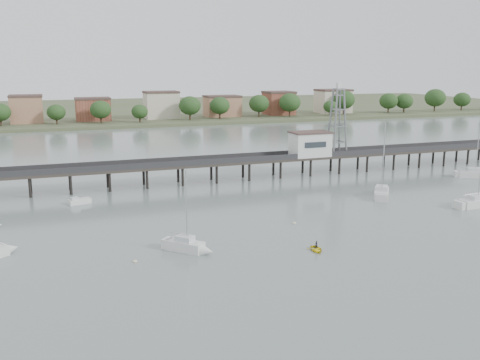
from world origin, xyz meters
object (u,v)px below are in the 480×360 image
at_px(white_tender, 79,201).
at_px(yellow_dinghy, 316,251).
at_px(pier, 197,164).
at_px(sailboat_f, 191,247).
at_px(lattice_tower, 337,122).
at_px(sailboat_e, 479,174).
at_px(sailboat_c, 382,192).

bearing_deg(white_tender, yellow_dinghy, -69.39).
xyz_separation_m(pier, yellow_dinghy, (3.56, -44.08, -3.79)).
distance_m(pier, sailboat_f, 41.01).
height_order(lattice_tower, sailboat_f, lattice_tower).
distance_m(sailboat_e, yellow_dinghy, 61.11).
relative_size(pier, yellow_dinghy, 54.98).
relative_size(sailboat_e, sailboat_c, 0.96).
xyz_separation_m(pier, lattice_tower, (31.50, 0.00, 7.31)).
xyz_separation_m(sailboat_c, sailboat_f, (-40.23, -17.69, 0.02)).
bearing_deg(sailboat_c, lattice_tower, 27.88).
bearing_deg(sailboat_f, white_tender, 157.55).
xyz_separation_m(sailboat_f, yellow_dinghy, (15.11, -4.85, -0.65)).
relative_size(pier, sailboat_f, 13.64).
distance_m(sailboat_c, sailboat_f, 43.95).
relative_size(sailboat_c, sailboat_f, 1.27).
distance_m(sailboat_c, yellow_dinghy, 33.76).
height_order(sailboat_e, white_tender, sailboat_e).
bearing_deg(sailboat_c, sailboat_f, 149.05).
height_order(lattice_tower, sailboat_c, lattice_tower).
xyz_separation_m(sailboat_e, yellow_dinghy, (-53.74, -29.10, -0.64)).
relative_size(pier, white_tender, 37.86).
bearing_deg(pier, lattice_tower, 0.00).
height_order(pier, lattice_tower, lattice_tower).
height_order(sailboat_f, yellow_dinghy, sailboat_f).
bearing_deg(white_tender, lattice_tower, -7.56).
relative_size(sailboat_c, white_tender, 3.51).
height_order(pier, yellow_dinghy, pier).
distance_m(lattice_tower, sailboat_c, 24.11).
xyz_separation_m(pier, sailboat_f, (-11.55, -39.23, -3.14)).
relative_size(sailboat_e, white_tender, 3.39).
relative_size(pier, sailboat_e, 11.18).
height_order(sailboat_e, sailboat_c, sailboat_c).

